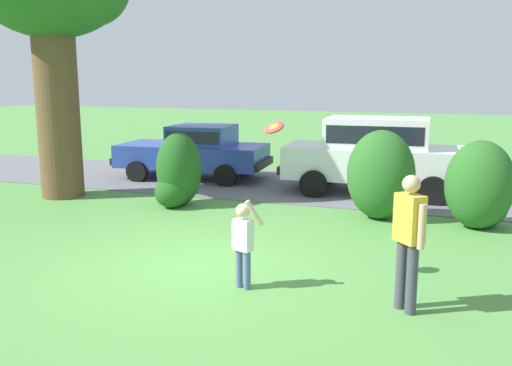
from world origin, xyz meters
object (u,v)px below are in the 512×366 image
Objects in this scene: parked_suv at (376,151)px; adult_onlooker at (409,236)px; parked_sedan at (196,150)px; frisbee at (274,127)px; child_thrower at (243,238)px.

parked_suv is 2.74× the size of adult_onlooker.
parked_sedan is 8.59m from frisbee.
parked_sedan is 8.64m from child_thrower.
frisbee is at bearing -56.64° from parked_sedan.
child_thrower is 2.21m from adult_onlooker.
parked_sedan is at bearing 175.67° from parked_suv.
frisbee is (-0.54, -6.69, 1.15)m from parked_suv.
parked_suv is at bearing -4.33° from parked_sedan.
child_thrower is at bearing -128.83° from frisbee.
parked_suv reaches higher than adult_onlooker.
frisbee is (0.31, 0.39, 1.51)m from child_thrower.
parked_sedan is 0.95× the size of parked_suv.
frisbee is 2.29m from adult_onlooker.
child_thrower is at bearing -59.81° from parked_sedan.
parked_suv is (5.20, -0.39, 0.23)m from parked_sedan.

